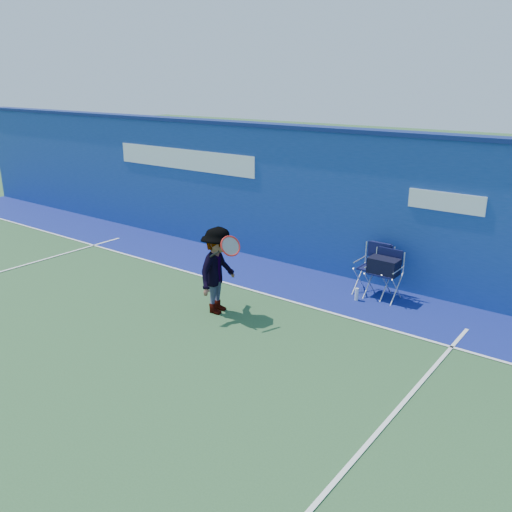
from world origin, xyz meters
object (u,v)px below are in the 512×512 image
Objects in this scene: directors_chair_left at (373,278)px; tennis_player at (218,270)px; water_bottle at (357,294)px; directors_chair_right at (383,279)px.

directors_chair_left is 3.11m from tennis_player.
tennis_player reaches higher than water_bottle.
directors_chair_right is 3.81× the size of water_bottle.
directors_chair_right is at bearing -20.31° from directors_chair_left.
directors_chair_left is 0.63× the size of tennis_player.
directors_chair_left is at bearing 53.08° from tennis_player.
water_bottle is (-0.09, -0.49, -0.20)m from directors_chair_left.
tennis_player is at bearing -126.92° from directors_chair_left.
water_bottle is 0.16× the size of tennis_player.
directors_chair_right is 0.59m from water_bottle.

